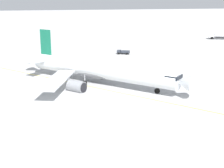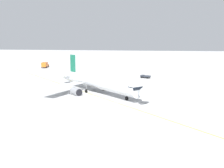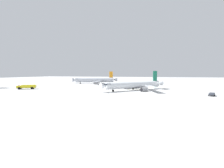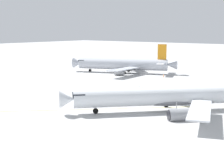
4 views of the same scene
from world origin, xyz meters
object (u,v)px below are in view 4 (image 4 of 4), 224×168
(safety_cone_near, at_px, (164,76))
(safety_cone_mid, at_px, (164,75))
(airliner_main, at_px, (166,97))
(airliner_secondary, at_px, (124,65))

(safety_cone_near, xyz_separation_m, safety_cone_mid, (1.84, -3.34, 0.00))
(airliner_main, relative_size, safety_cone_near, 59.66)
(airliner_main, bearing_deg, airliner_secondary, -92.87)
(airliner_main, xyz_separation_m, safety_cone_mid, (26.20, -46.40, -2.58))
(airliner_secondary, bearing_deg, safety_cone_mid, 167.56)
(airliner_main, distance_m, safety_cone_mid, 53.35)
(safety_cone_near, relative_size, safety_cone_mid, 1.00)
(safety_cone_mid, bearing_deg, airliner_secondary, 10.08)
(safety_cone_near, bearing_deg, safety_cone_mid, -61.14)
(airliner_main, height_order, safety_cone_near, airliner_main)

